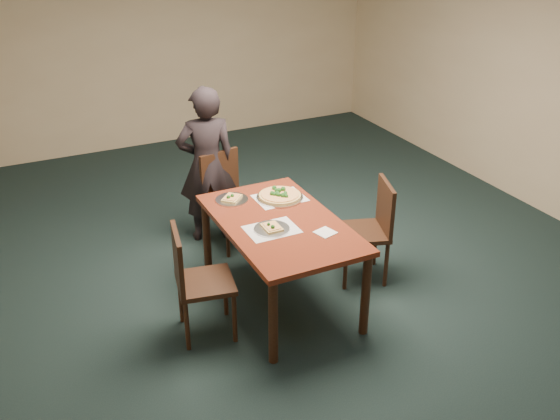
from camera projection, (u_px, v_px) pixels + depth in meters
name	position (u px, v px, depth m)	size (l,w,h in m)	color
ground	(302.00, 281.00, 5.55)	(8.00, 8.00, 0.00)	black
room_shell	(305.00, 90.00, 4.77)	(8.00, 8.00, 8.00)	#C7AE8A
dining_table	(280.00, 231.00, 5.01)	(0.90, 1.50, 0.75)	#581E11
chair_far	(227.00, 194.00, 5.98)	(0.50, 0.50, 0.91)	black
chair_left	(195.00, 277.00, 4.67)	(0.49, 0.49, 0.91)	black
chair_right	(372.00, 225.00, 5.41)	(0.53, 0.53, 0.91)	black
diner	(207.00, 165.00, 5.94)	(0.56, 0.37, 1.55)	black
placemat_main	(280.00, 198.00, 5.35)	(0.42, 0.32, 0.00)	white
placemat_near	(272.00, 229.00, 4.84)	(0.40, 0.30, 0.00)	white
pizza_pan	(280.00, 195.00, 5.34)	(0.40, 0.40, 0.07)	silver
slice_plate_near	(272.00, 228.00, 4.84)	(0.28, 0.28, 0.06)	silver
slice_plate_far	(232.00, 199.00, 5.31)	(0.28, 0.28, 0.06)	silver
napkin	(325.00, 232.00, 4.80)	(0.14, 0.14, 0.01)	white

